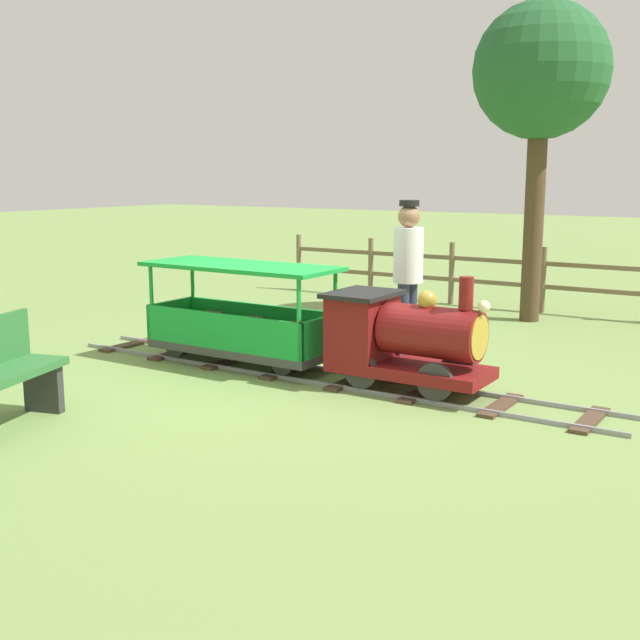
{
  "coord_description": "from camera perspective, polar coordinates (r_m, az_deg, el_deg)",
  "views": [
    {
      "loc": [
        6.06,
        4.16,
        1.89
      ],
      "look_at": [
        0.0,
        0.27,
        0.55
      ],
      "focal_mm": 44.64,
      "sensor_mm": 36.0,
      "label": 1
    }
  ],
  "objects": [
    {
      "name": "ground_plane",
      "position": [
        7.59,
        -1.71,
        -3.89
      ],
      "size": [
        60.0,
        60.0,
        0.0
      ],
      "primitive_type": "plane",
      "color": "#75934C"
    },
    {
      "name": "track",
      "position": [
        7.45,
        -0.16,
        -4.02
      ],
      "size": [
        0.72,
        5.7,
        0.04
      ],
      "color": "gray",
      "rests_on": "ground_plane"
    },
    {
      "name": "locomotive",
      "position": [
        6.93,
        5.83,
        -1.22
      ],
      "size": [
        0.68,
        1.45,
        1.01
      ],
      "color": "maroon",
      "rests_on": "ground_plane"
    },
    {
      "name": "passenger_car",
      "position": [
        7.88,
        -5.67,
        -0.23
      ],
      "size": [
        0.78,
        2.0,
        0.97
      ],
      "color": "#3F3F3F",
      "rests_on": "ground_plane"
    },
    {
      "name": "conductor_person",
      "position": [
        8.03,
        6.33,
        3.8
      ],
      "size": [
        0.3,
        0.3,
        1.62
      ],
      "color": "#282D47",
      "rests_on": "ground_plane"
    },
    {
      "name": "oak_tree_near",
      "position": [
        10.54,
        15.55,
        16.56
      ],
      "size": [
        1.68,
        1.68,
        3.96
      ],
      "color": "#4C3823",
      "rests_on": "ground_plane"
    },
    {
      "name": "fence_section",
      "position": [
        11.45,
        12.49,
        3.23
      ],
      "size": [
        0.08,
        6.78,
        0.9
      ],
      "color": "#756047",
      "rests_on": "ground_plane"
    }
  ]
}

